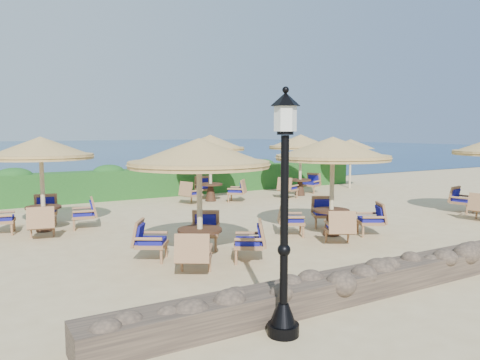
% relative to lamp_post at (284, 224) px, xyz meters
% --- Properties ---
extents(ground, '(120.00, 120.00, 0.00)m').
position_rel_lamp_post_xyz_m(ground, '(4.80, 6.80, -1.55)').
color(ground, tan).
rests_on(ground, ground).
extents(sea, '(160.00, 160.00, 0.00)m').
position_rel_lamp_post_xyz_m(sea, '(4.80, 76.80, -1.55)').
color(sea, navy).
rests_on(sea, ground).
extents(hedge, '(18.00, 0.90, 1.20)m').
position_rel_lamp_post_xyz_m(hedge, '(4.80, 14.00, -0.95)').
color(hedge, '#174817').
rests_on(hedge, ground).
extents(stone_wall, '(15.00, 0.65, 0.44)m').
position_rel_lamp_post_xyz_m(stone_wall, '(4.80, 0.60, -1.33)').
color(stone_wall, brown).
rests_on(stone_wall, ground).
extents(lamp_post, '(0.44, 0.44, 3.31)m').
position_rel_lamp_post_xyz_m(lamp_post, '(0.00, 0.00, 0.00)').
color(lamp_post, black).
rests_on(lamp_post, ground).
extents(extra_parasol, '(2.30, 2.30, 2.41)m').
position_rel_lamp_post_xyz_m(extra_parasol, '(12.60, 12.00, 0.62)').
color(extra_parasol, beige).
rests_on(extra_parasol, ground).
extents(cafe_set_0, '(3.05, 3.05, 2.65)m').
position_rel_lamp_post_xyz_m(cafe_set_0, '(0.60, 3.93, 0.33)').
color(cafe_set_0, beige).
rests_on(cafe_set_0, ground).
extents(cafe_set_1, '(3.07, 3.07, 2.65)m').
position_rel_lamp_post_xyz_m(cafe_set_1, '(4.73, 4.41, 0.34)').
color(cafe_set_1, beige).
rests_on(cafe_set_1, ground).
extents(cafe_set_3, '(2.88, 2.88, 2.65)m').
position_rel_lamp_post_xyz_m(cafe_set_3, '(-1.88, 8.88, 0.29)').
color(cafe_set_3, beige).
rests_on(cafe_set_3, ground).
extents(cafe_set_4, '(2.80, 2.81, 2.65)m').
position_rel_lamp_post_xyz_m(cafe_set_4, '(4.72, 11.59, 0.34)').
color(cafe_set_4, beige).
rests_on(cafe_set_4, ground).
extents(cafe_set_5, '(2.84, 2.76, 2.65)m').
position_rel_lamp_post_xyz_m(cafe_set_5, '(8.83, 11.10, 0.45)').
color(cafe_set_5, beige).
rests_on(cafe_set_5, ground).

